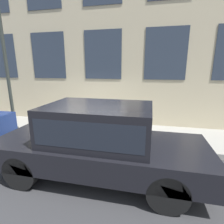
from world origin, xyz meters
TOP-DOWN VIEW (x-y plane):
  - ground_plane at (0.00, 0.00)m, footprint 80.00×80.00m
  - sidewalk at (1.16, 0.00)m, footprint 2.32×60.00m
  - building_facade at (2.47, 0.00)m, footprint 0.33×40.00m
  - fire_hydrant at (0.45, -0.35)m, footprint 0.29×0.42m
  - person at (0.73, -1.21)m, footprint 0.31×0.21m
  - parked_car_charcoal_near at (-1.48, -0.93)m, footprint 1.87×4.96m
  - street_lamp at (0.46, 3.17)m, footprint 0.36×0.36m

SIDE VIEW (x-z plane):
  - ground_plane at x=0.00m, z-range 0.00..0.00m
  - sidewalk at x=1.16m, z-range 0.00..0.17m
  - fire_hydrant at x=0.45m, z-range 0.18..1.00m
  - person at x=0.73m, z-range 0.30..1.60m
  - parked_car_charcoal_near at x=-1.48m, z-range 0.09..1.88m
  - building_facade at x=2.47m, z-range 0.01..8.06m
  - street_lamp at x=0.46m, z-range 0.89..7.34m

